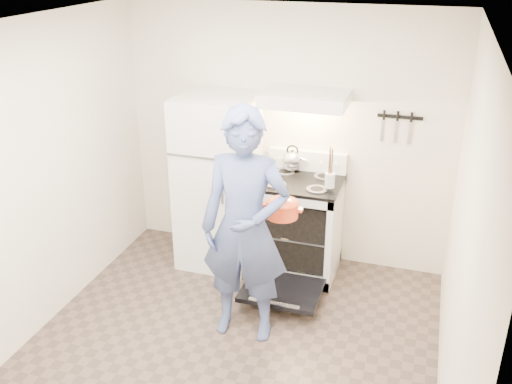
% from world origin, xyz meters
% --- Properties ---
extents(floor, '(3.60, 3.60, 0.00)m').
position_xyz_m(floor, '(0.00, 0.00, 0.00)').
color(floor, brown).
rests_on(floor, ground).
extents(back_wall, '(3.20, 0.02, 2.50)m').
position_xyz_m(back_wall, '(0.00, 1.80, 1.25)').
color(back_wall, silver).
rests_on(back_wall, ground).
extents(refrigerator, '(0.70, 0.70, 1.70)m').
position_xyz_m(refrigerator, '(-0.58, 1.45, 0.85)').
color(refrigerator, silver).
rests_on(refrigerator, floor).
extents(stove_body, '(0.76, 0.65, 0.92)m').
position_xyz_m(stove_body, '(0.23, 1.48, 0.46)').
color(stove_body, silver).
rests_on(stove_body, floor).
extents(cooktop, '(0.76, 0.65, 0.03)m').
position_xyz_m(cooktop, '(0.23, 1.48, 0.94)').
color(cooktop, black).
rests_on(cooktop, stove_body).
extents(backsplash, '(0.76, 0.07, 0.20)m').
position_xyz_m(backsplash, '(0.23, 1.76, 1.05)').
color(backsplash, silver).
rests_on(backsplash, cooktop).
extents(oven_door, '(0.70, 0.54, 0.04)m').
position_xyz_m(oven_door, '(0.23, 0.88, 0.12)').
color(oven_door, black).
rests_on(oven_door, floor).
extents(oven_rack, '(0.60, 0.52, 0.01)m').
position_xyz_m(oven_rack, '(0.23, 1.48, 0.44)').
color(oven_rack, slate).
rests_on(oven_rack, stove_body).
extents(range_hood, '(0.76, 0.50, 0.12)m').
position_xyz_m(range_hood, '(0.23, 1.55, 1.71)').
color(range_hood, silver).
rests_on(range_hood, back_wall).
extents(knife_strip, '(0.40, 0.02, 0.03)m').
position_xyz_m(knife_strip, '(1.05, 1.79, 1.55)').
color(knife_strip, black).
rests_on(knife_strip, back_wall).
extents(pizza_stone, '(0.36, 0.36, 0.02)m').
position_xyz_m(pizza_stone, '(0.16, 1.40, 0.45)').
color(pizza_stone, '#8D6F50').
rests_on(pizza_stone, oven_rack).
extents(tea_kettle, '(0.22, 0.18, 0.26)m').
position_xyz_m(tea_kettle, '(0.09, 1.70, 1.08)').
color(tea_kettle, silver).
rests_on(tea_kettle, cooktop).
extents(utensil_jar, '(0.09, 0.09, 0.13)m').
position_xyz_m(utensil_jar, '(0.53, 1.35, 1.05)').
color(utensil_jar, silver).
rests_on(utensil_jar, cooktop).
extents(person, '(0.73, 0.51, 1.92)m').
position_xyz_m(person, '(0.05, 0.41, 0.96)').
color(person, navy).
rests_on(person, floor).
extents(dutch_oven, '(0.33, 0.26, 0.22)m').
position_xyz_m(dutch_oven, '(0.29, 0.62, 1.05)').
color(dutch_oven, '#DF421D').
rests_on(dutch_oven, person).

